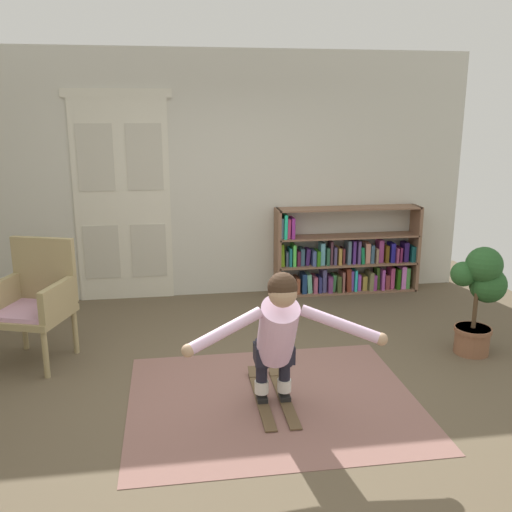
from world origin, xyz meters
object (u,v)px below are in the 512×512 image
(person_skier, at_px, (278,330))
(wicker_chair, at_px, (35,299))
(potted_plant, at_px, (480,291))
(skis_pair, at_px, (272,396))
(bookshelf, at_px, (344,260))

(person_skier, bearing_deg, wicker_chair, 147.00)
(potted_plant, height_order, skis_pair, potted_plant)
(wicker_chair, distance_m, person_skier, 2.34)
(bookshelf, bearing_deg, wicker_chair, -155.61)
(bookshelf, height_order, skis_pair, bookshelf)
(potted_plant, xyz_separation_m, person_skier, (-2.06, -0.83, 0.07))
(skis_pair, height_order, person_skier, person_skier)
(bookshelf, relative_size, potted_plant, 1.78)
(wicker_chair, bearing_deg, potted_plant, -6.27)
(bookshelf, height_order, person_skier, person_skier)
(wicker_chair, bearing_deg, person_skier, -33.00)
(bookshelf, relative_size, wicker_chair, 1.64)
(skis_pair, distance_m, person_skier, 0.68)
(wicker_chair, distance_m, skis_pair, 2.30)
(skis_pair, bearing_deg, wicker_chair, 151.87)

